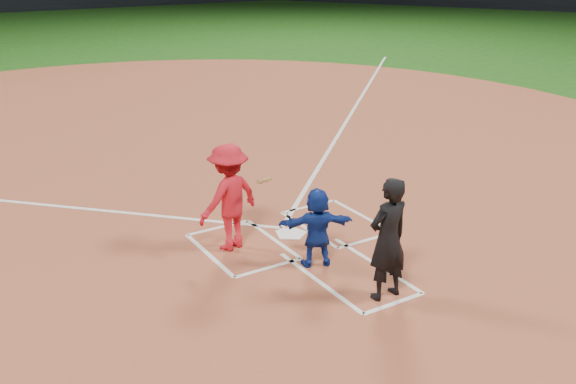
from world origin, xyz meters
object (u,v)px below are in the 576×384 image
catcher (317,227)px  batter_at_plate (229,197)px  home_plate (291,234)px  umpire (388,239)px

catcher → batter_at_plate: bearing=-33.3°
catcher → home_plate: bearing=-80.1°
catcher → umpire: umpire is taller
home_plate → batter_at_plate: (-1.15, 0.08, 0.90)m
home_plate → catcher: catcher is taller
home_plate → batter_at_plate: batter_at_plate is taller
catcher → batter_at_plate: (-0.89, 1.28, 0.26)m
umpire → batter_at_plate: (-1.17, 2.65, -0.01)m
catcher → umpire: (0.28, -1.36, 0.27)m
batter_at_plate → umpire: bearing=-66.2°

